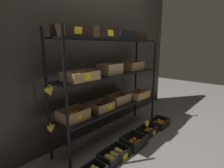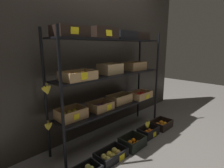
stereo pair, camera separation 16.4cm
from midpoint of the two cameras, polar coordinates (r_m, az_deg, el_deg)
name	(u,v)px [view 2 (the right image)]	position (r m, az deg, el deg)	size (l,w,h in m)	color
ground_plane	(112,136)	(2.70, 1.81, -16.42)	(10.00, 10.00, 0.00)	#605B56
storefront_wall	(94,57)	(2.65, -4.10, 8.54)	(4.14, 0.12, 2.25)	#2D2823
display_rack	(111,74)	(2.40, 1.73, 3.36)	(1.86, 0.39, 1.51)	black
crate_ground_apple_gold	(111,155)	(2.23, 1.96, -22.00)	(0.37, 0.23, 0.11)	black
crate_ground_tangerine	(132,143)	(2.46, 8.59, -18.31)	(0.31, 0.25, 0.14)	black
crate_ground_right_tangerine	(148,132)	(2.77, 13.31, -14.94)	(0.31, 0.21, 0.12)	black
crate_ground_orange	(161,125)	(3.07, 17.15, -12.40)	(0.33, 0.25, 0.12)	black
banana_bunch_loose	(147,125)	(2.68, 13.04, -12.70)	(0.12, 0.05, 0.13)	brown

